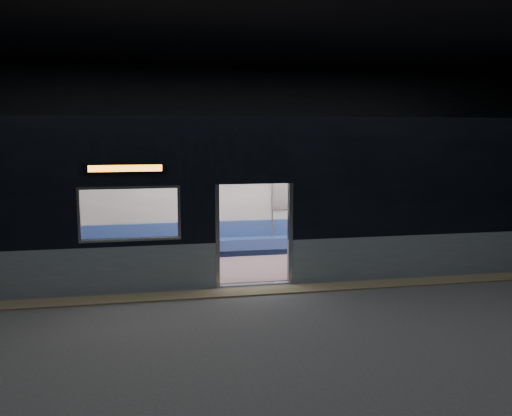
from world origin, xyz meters
name	(u,v)px	position (x,y,z in m)	size (l,w,h in m)	color
station_floor	(265,301)	(0.00, 0.00, -0.01)	(24.00, 14.00, 0.01)	#47494C
station_envelope	(266,97)	(0.00, 0.00, 3.66)	(24.00, 14.00, 5.00)	black
tactile_strip	(259,291)	(0.00, 0.55, 0.01)	(22.80, 0.50, 0.03)	#8C7F59
metro_car	(242,186)	(0.00, 2.54, 1.85)	(18.00, 3.04, 3.35)	#8DA0A8
passenger	(373,219)	(3.59, 3.55, 0.83)	(0.43, 0.75, 1.45)	black
handbag	(376,226)	(3.58, 3.30, 0.70)	(0.31, 0.27, 0.16)	black
transit_map	(292,195)	(1.52, 3.85, 1.47)	(0.98, 0.03, 0.63)	white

